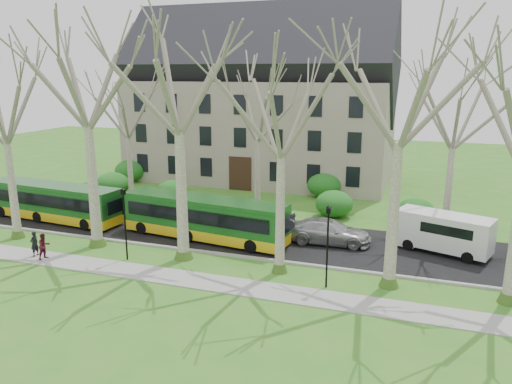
% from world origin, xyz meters
% --- Properties ---
extents(ground, '(120.00, 120.00, 0.00)m').
position_xyz_m(ground, '(0.00, 0.00, 0.00)').
color(ground, '#327A22').
rests_on(ground, ground).
extents(sidewalk, '(70.00, 2.00, 0.06)m').
position_xyz_m(sidewalk, '(0.00, -2.50, 0.03)').
color(sidewalk, gray).
rests_on(sidewalk, ground).
extents(road, '(80.00, 8.00, 0.06)m').
position_xyz_m(road, '(0.00, 5.50, 0.03)').
color(road, black).
rests_on(road, ground).
extents(curb, '(80.00, 0.25, 0.14)m').
position_xyz_m(curb, '(0.00, 1.50, 0.07)').
color(curb, '#A5A39E').
rests_on(curb, ground).
extents(building, '(26.50, 12.20, 16.00)m').
position_xyz_m(building, '(-6.00, 24.00, 8.07)').
color(building, gray).
rests_on(building, ground).
extents(tree_row_verge, '(49.00, 7.00, 14.00)m').
position_xyz_m(tree_row_verge, '(0.00, 0.30, 7.00)').
color(tree_row_verge, gray).
rests_on(tree_row_verge, ground).
extents(tree_row_far, '(33.00, 7.00, 12.00)m').
position_xyz_m(tree_row_far, '(-1.33, 11.00, 6.00)').
color(tree_row_far, gray).
rests_on(tree_row_far, ground).
extents(lamp_row, '(36.22, 0.22, 4.30)m').
position_xyz_m(lamp_row, '(-0.00, -1.00, 2.57)').
color(lamp_row, black).
rests_on(lamp_row, ground).
extents(hedges, '(30.60, 8.60, 2.00)m').
position_xyz_m(hedges, '(-4.67, 14.00, 1.00)').
color(hedges, '#215B1A').
rests_on(hedges, ground).
extents(bus_lead, '(11.42, 3.33, 2.82)m').
position_xyz_m(bus_lead, '(-15.71, 4.19, 1.47)').
color(bus_lead, '#17501B').
rests_on(bus_lead, road).
extents(bus_follow, '(11.70, 3.79, 2.87)m').
position_xyz_m(bus_follow, '(-3.20, 3.92, 1.50)').
color(bus_follow, '#17501B').
rests_on(bus_follow, road).
extents(sedan, '(5.52, 2.49, 1.57)m').
position_xyz_m(sedan, '(4.81, 5.69, 0.85)').
color(sedan, '#A9A9AE').
rests_on(sedan, road).
extents(van_a, '(5.94, 3.76, 2.43)m').
position_xyz_m(van_a, '(11.77, 6.29, 1.28)').
color(van_a, silver).
rests_on(van_a, road).
extents(pedestrian_a, '(0.42, 0.59, 1.54)m').
position_xyz_m(pedestrian_a, '(-11.51, -2.43, 0.83)').
color(pedestrian_a, black).
rests_on(pedestrian_a, sidewalk).
extents(pedestrian_b, '(0.77, 0.88, 1.56)m').
position_xyz_m(pedestrian_b, '(-10.62, -2.61, 0.84)').
color(pedestrian_b, '#4F1221').
rests_on(pedestrian_b, sidewalk).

